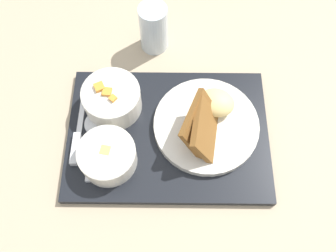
{
  "coord_description": "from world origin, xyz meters",
  "views": [
    {
      "loc": [
        0.03,
        -0.3,
        0.69
      ],
      "look_at": [
        0.0,
        0.0,
        0.05
      ],
      "focal_mm": 38.0,
      "sensor_mm": 36.0,
      "label": 1
    }
  ],
  "objects_px": {
    "bowl_salad": "(112,98)",
    "bowl_soup": "(107,156)",
    "spoon": "(91,135)",
    "plate_main": "(207,123)",
    "knife": "(77,142)",
    "glass_water": "(154,30)"
  },
  "relations": [
    {
      "from": "bowl_soup",
      "to": "knife",
      "type": "relative_size",
      "value": 0.68
    },
    {
      "from": "bowl_salad",
      "to": "plate_main",
      "type": "relative_size",
      "value": 0.55
    },
    {
      "from": "plate_main",
      "to": "spoon",
      "type": "distance_m",
      "value": 0.24
    },
    {
      "from": "bowl_salad",
      "to": "knife",
      "type": "relative_size",
      "value": 0.73
    },
    {
      "from": "bowl_salad",
      "to": "knife",
      "type": "xyz_separation_m",
      "value": [
        -0.06,
        -0.09,
        -0.03
      ]
    },
    {
      "from": "glass_water",
      "to": "spoon",
      "type": "bearing_deg",
      "value": -110.4
    },
    {
      "from": "plate_main",
      "to": "spoon",
      "type": "relative_size",
      "value": 1.43
    },
    {
      "from": "bowl_salad",
      "to": "bowl_soup",
      "type": "height_order",
      "value": "bowl_salad"
    },
    {
      "from": "bowl_soup",
      "to": "glass_water",
      "type": "xyz_separation_m",
      "value": [
        0.05,
        0.31,
        0.01
      ]
    },
    {
      "from": "bowl_soup",
      "to": "bowl_salad",
      "type": "bearing_deg",
      "value": 96.0
    },
    {
      "from": "bowl_soup",
      "to": "knife",
      "type": "bearing_deg",
      "value": 157.64
    },
    {
      "from": "knife",
      "to": "glass_water",
      "type": "xyz_separation_m",
      "value": [
        0.12,
        0.28,
        0.03
      ]
    },
    {
      "from": "bowl_salad",
      "to": "spoon",
      "type": "bearing_deg",
      "value": -114.38
    },
    {
      "from": "bowl_soup",
      "to": "glass_water",
      "type": "relative_size",
      "value": 0.96
    },
    {
      "from": "plate_main",
      "to": "knife",
      "type": "relative_size",
      "value": 1.32
    },
    {
      "from": "knife",
      "to": "bowl_soup",
      "type": "bearing_deg",
      "value": -117.43
    },
    {
      "from": "bowl_soup",
      "to": "glass_water",
      "type": "bearing_deg",
      "value": 80.85
    },
    {
      "from": "bowl_salad",
      "to": "glass_water",
      "type": "distance_m",
      "value": 0.2
    },
    {
      "from": "spoon",
      "to": "glass_water",
      "type": "relative_size",
      "value": 1.29
    },
    {
      "from": "bowl_salad",
      "to": "plate_main",
      "type": "bearing_deg",
      "value": -7.57
    },
    {
      "from": "bowl_soup",
      "to": "plate_main",
      "type": "height_order",
      "value": "plate_main"
    },
    {
      "from": "spoon",
      "to": "glass_water",
      "type": "xyz_separation_m",
      "value": [
        0.1,
        0.26,
        0.03
      ]
    }
  ]
}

